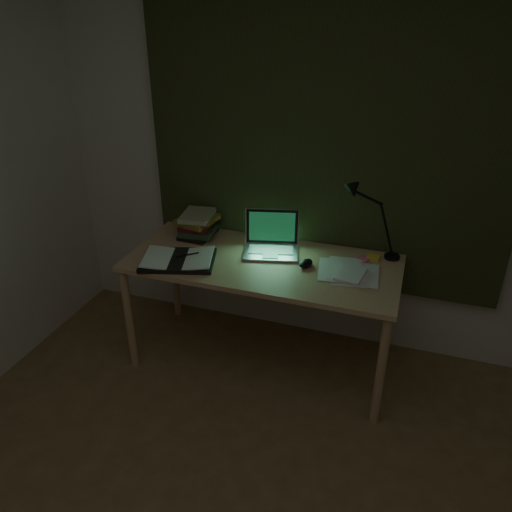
{
  "coord_description": "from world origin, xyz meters",
  "views": [
    {
      "loc": [
        0.53,
        -0.9,
        2.1
      ],
      "look_at": [
        -0.26,
        1.45,
        0.82
      ],
      "focal_mm": 35.0,
      "sensor_mm": 36.0,
      "label": 1
    }
  ],
  "objects": [
    {
      "name": "wall_back",
      "position": [
        0.0,
        2.0,
        1.25
      ],
      "size": [
        3.5,
        0.0,
        2.5
      ],
      "primitive_type": "cube",
      "color": "silver",
      "rests_on": "ground"
    },
    {
      "name": "sticky_yellow",
      "position": [
        0.36,
        1.81,
        0.74
      ],
      "size": [
        0.08,
        0.08,
        0.02
      ],
      "primitive_type": "cube",
      "rotation": [
        0.0,
        0.0,
        -0.12
      ],
      "color": "yellow",
      "rests_on": "desk"
    },
    {
      "name": "open_textbook",
      "position": [
        -0.72,
        1.4,
        0.75
      ],
      "size": [
        0.49,
        0.4,
        0.04
      ],
      "primitive_type": null,
      "rotation": [
        0.0,
        0.0,
        0.28
      ],
      "color": "white",
      "rests_on": "desk"
    },
    {
      "name": "desk_lamp",
      "position": [
        0.46,
        1.85,
        0.98
      ],
      "size": [
        0.37,
        0.31,
        0.49
      ],
      "primitive_type": null,
      "rotation": [
        0.0,
        0.0,
        0.18
      ],
      "color": "black",
      "rests_on": "desk"
    },
    {
      "name": "sticky_pink",
      "position": [
        0.31,
        1.78,
        0.74
      ],
      "size": [
        0.09,
        0.09,
        0.01
      ],
      "primitive_type": "cube",
      "rotation": [
        0.0,
        0.0,
        -0.42
      ],
      "color": "#FF638F",
      "rests_on": "desk"
    },
    {
      "name": "curtain",
      "position": [
        0.0,
        1.96,
        1.45
      ],
      "size": [
        2.2,
        0.06,
        2.0
      ],
      "primitive_type": "cube",
      "color": "#2A3118",
      "rests_on": "wall_back"
    },
    {
      "name": "laptop",
      "position": [
        -0.24,
        1.68,
        0.85
      ],
      "size": [
        0.41,
        0.44,
        0.24
      ],
      "primitive_type": null,
      "rotation": [
        0.0,
        0.0,
        0.25
      ],
      "color": "#AFAFB4",
      "rests_on": "desk"
    },
    {
      "name": "mouse",
      "position": [
        0.0,
        1.59,
        0.75
      ],
      "size": [
        0.09,
        0.12,
        0.04
      ],
      "primitive_type": "ellipsoid",
      "rotation": [
        0.0,
        0.0,
        -0.29
      ],
      "color": "black",
      "rests_on": "desk"
    },
    {
      "name": "book_stack",
      "position": [
        -0.75,
        1.77,
        0.81
      ],
      "size": [
        0.21,
        0.25,
        0.16
      ],
      "primitive_type": null,
      "rotation": [
        0.0,
        0.0,
        -0.03
      ],
      "color": "white",
      "rests_on": "desk"
    },
    {
      "name": "desk",
      "position": [
        -0.26,
        1.57,
        0.36
      ],
      "size": [
        1.6,
        0.7,
        0.73
      ],
      "primitive_type": null,
      "color": "tan",
      "rests_on": "floor"
    },
    {
      "name": "loose_papers",
      "position": [
        0.22,
        1.57,
        0.74
      ],
      "size": [
        0.4,
        0.41,
        0.02
      ],
      "primitive_type": null,
      "rotation": [
        0.0,
        0.0,
        0.28
      ],
      "color": "white",
      "rests_on": "desk"
    }
  ]
}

